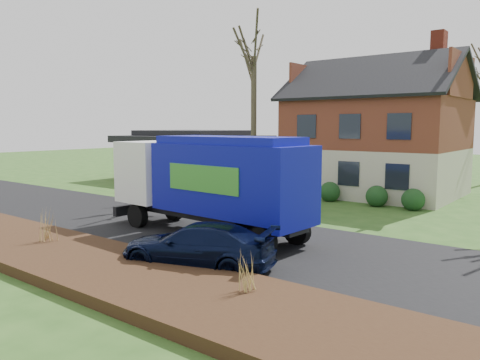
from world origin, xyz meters
The scene contains 11 objects.
ground centered at (0.00, 0.00, 0.00)m, with size 120.00×120.00×0.00m, color #284D19.
road centered at (0.00, 0.00, 0.01)m, with size 80.00×7.00×0.02m, color black.
mulch_verge centered at (0.00, -5.30, 0.15)m, with size 80.00×3.50×0.30m, color black.
main_house centered at (1.49, 13.91, 4.03)m, with size 12.95×8.95×9.26m.
ranch_house centered at (-12.00, 13.00, 1.81)m, with size 9.80×8.20×3.70m.
garbage_truck centered at (1.33, -0.14, 2.11)m, with size 8.65×2.74×3.66m.
silver_sedan centered at (-0.78, 5.06, 0.80)m, with size 1.70×4.86×1.60m, color #9B9EA2.
navy_wagon centered at (3.72, -3.40, 0.65)m, with size 1.81×4.46×1.30m, color black.
tree_front_west centered at (-3.61, 9.34, 9.16)m, with size 3.74×3.74×11.12m.
grass_clump_mid centered at (-1.41, -4.96, 0.84)m, with size 0.39×0.32×1.08m.
grass_clump_east centered at (6.40, -4.62, 0.74)m, with size 0.36×0.29×0.89m.
Camera 1 is at (12.59, -12.87, 4.02)m, focal length 35.00 mm.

